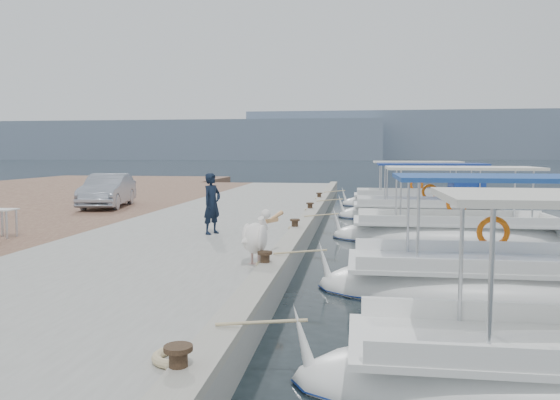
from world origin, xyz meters
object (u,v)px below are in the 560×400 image
object	(u,v)px
fishing_caique_c	(453,236)
pelican	(256,237)
fishing_caique_e	(412,204)
fisherman	(212,204)
fishing_caique_b	(491,286)
fishing_caique_d	(428,214)
parked_car	(108,191)

from	to	relation	value
fishing_caique_c	pelican	xyz separation A→B (m)	(-4.84, -6.78, 0.91)
fishing_caique_e	fisherman	xyz separation A→B (m)	(-6.56, -13.62, 1.19)
fishing_caique_b	fishing_caique_d	world-z (taller)	same
parked_car	fishing_caique_e	bearing A→B (deg)	19.48
fishing_caique_b	fishing_caique_c	distance (m)	6.45
fishing_caique_b	parked_car	distance (m)	15.71
fisherman	parked_car	world-z (taller)	fisherman
fisherman	fishing_caique_b	bearing A→B (deg)	-91.12
fishing_caique_c	pelican	world-z (taller)	fishing_caique_c
fishing_caique_b	pelican	size ratio (longest dim) A/B	4.98
fishing_caique_b	fishing_caique_e	bearing A→B (deg)	89.23
parked_car	fishing_caique_c	bearing A→B (deg)	-25.18
fisherman	parked_car	distance (m)	8.72
fishing_caique_b	pelican	xyz separation A→B (m)	(-4.46, -0.35, 0.91)
fisherman	fishing_caique_c	bearing A→B (deg)	-38.56
parked_car	pelican	bearing A→B (deg)	-62.77
fishing_caique_e	fishing_caique_c	bearing A→B (deg)	-89.14
parked_car	fishing_caique_d	bearing A→B (deg)	-0.96
fishing_caique_e	pelican	world-z (taller)	fishing_caique_e
fishing_caique_c	pelican	distance (m)	8.38
fishing_caique_c	fisherman	bearing A→B (deg)	-155.39
parked_car	fisherman	bearing A→B (deg)	-57.54
fishing_caique_b	fishing_caique_e	world-z (taller)	same
fishing_caique_d	fishing_caique_c	bearing A→B (deg)	-89.46
pelican	fishing_caique_c	bearing A→B (deg)	54.46
fishing_caique_d	fishing_caique_e	distance (m)	5.11
fishing_caique_b	fishing_caique_d	size ratio (longest dim) A/B	0.94
fisherman	pelican	bearing A→B (deg)	-126.36
fishing_caique_d	pelican	world-z (taller)	fishing_caique_d
fishing_caique_d	parked_car	bearing A→B (deg)	-170.35
fishing_caique_c	fisherman	distance (m)	7.48
fishing_caique_b	fishing_caique_e	distance (m)	16.98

